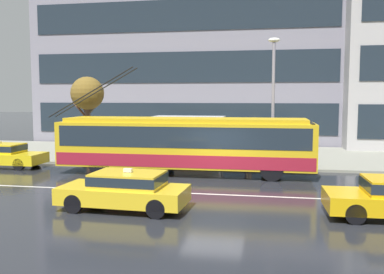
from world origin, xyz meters
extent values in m
plane|color=#23252B|center=(0.00, 0.00, 0.00)|extent=(160.00, 160.00, 0.00)
cube|color=gray|center=(0.00, 9.55, 0.07)|extent=(80.00, 10.00, 0.14)
cube|color=silver|center=(0.00, -1.20, 0.00)|extent=(72.00, 0.14, 0.01)
cube|color=gold|center=(-1.81, 2.95, 1.48)|extent=(12.36, 2.60, 2.13)
cube|color=gold|center=(-1.81, 2.95, 2.64)|extent=(11.61, 2.35, 0.20)
cube|color=#1E2833|center=(-1.81, 2.95, 1.90)|extent=(11.86, 2.63, 0.98)
cube|color=maroon|center=(-1.81, 2.95, 0.80)|extent=(12.23, 2.63, 0.60)
cube|color=#1E2833|center=(4.31, 2.99, 1.90)|extent=(0.14, 2.21, 1.06)
cube|color=black|center=(4.16, 2.99, 2.44)|extent=(0.17, 1.91, 0.28)
cylinder|color=black|center=(-6.52, 3.26, 3.98)|extent=(4.50, 0.09, 2.52)
cylinder|color=black|center=(-6.51, 2.56, 3.98)|extent=(4.50, 0.09, 2.52)
cylinder|color=black|center=(2.37, 4.08, 0.52)|extent=(1.04, 0.31, 1.04)
cylinder|color=black|center=(2.39, 1.87, 0.52)|extent=(1.04, 0.31, 1.04)
cylinder|color=black|center=(-5.77, 4.02, 0.52)|extent=(1.04, 0.31, 1.04)
cylinder|color=black|center=(-5.75, 1.81, 0.52)|extent=(1.04, 0.31, 1.04)
cylinder|color=black|center=(4.80, -4.30, 0.31)|extent=(0.62, 0.22, 0.62)
cylinder|color=black|center=(4.76, -2.66, 0.31)|extent=(0.62, 0.22, 0.62)
cube|color=yellow|center=(-11.89, 3.17, 0.51)|extent=(4.64, 1.84, 0.55)
cylinder|color=black|center=(-10.35, 3.90, 0.31)|extent=(0.62, 0.21, 0.62)
cylinder|color=black|center=(-10.39, 2.36, 0.31)|extent=(0.62, 0.21, 0.62)
cube|color=yellow|center=(-2.53, -3.92, 0.51)|extent=(4.33, 2.02, 0.55)
cube|color=yellow|center=(-2.36, -3.92, 1.02)|extent=(2.36, 1.67, 0.48)
cube|color=#1E2833|center=(-2.36, -3.92, 1.05)|extent=(2.41, 1.69, 0.31)
cube|color=silver|center=(-2.36, -3.92, 1.33)|extent=(0.29, 0.17, 0.12)
cylinder|color=black|center=(-3.96, -4.66, 0.31)|extent=(0.63, 0.23, 0.62)
cylinder|color=black|center=(-3.89, -3.04, 0.31)|extent=(0.63, 0.23, 0.62)
cylinder|color=black|center=(-1.17, -4.79, 0.31)|extent=(0.63, 0.23, 0.62)
cylinder|color=black|center=(-1.09, -3.17, 0.31)|extent=(0.63, 0.23, 0.62)
cylinder|color=gray|center=(-0.43, 6.04, 1.36)|extent=(0.08, 0.08, 2.44)
cylinder|color=gray|center=(-4.20, 6.04, 1.36)|extent=(0.08, 0.08, 2.44)
cylinder|color=gray|center=(-0.43, 7.40, 1.36)|extent=(0.08, 0.08, 2.44)
cylinder|color=gray|center=(-4.20, 7.40, 1.36)|extent=(0.08, 0.08, 2.44)
cube|color=#99ADB2|center=(-2.31, 7.40, 1.41)|extent=(3.58, 0.04, 1.95)
cube|color=#B2B2B7|center=(-2.31, 6.72, 2.62)|extent=(4.07, 1.67, 0.08)
cube|color=brown|center=(-2.31, 7.06, 0.59)|extent=(2.64, 0.36, 0.08)
cylinder|color=navy|center=(-3.08, 5.19, 0.55)|extent=(0.14, 0.14, 0.83)
cylinder|color=navy|center=(-2.93, 5.14, 0.55)|extent=(0.14, 0.14, 0.83)
cylinder|color=#2B3335|center=(-3.00, 5.17, 1.25)|extent=(0.45, 0.45, 0.57)
sphere|color=tan|center=(-3.00, 5.17, 1.65)|extent=(0.23, 0.23, 0.23)
cone|color=red|center=(-3.12, 5.20, 1.95)|extent=(1.21, 1.21, 0.27)
cylinder|color=#333333|center=(-3.12, 5.20, 1.44)|extent=(0.02, 0.02, 0.75)
cylinder|color=#21222E|center=(1.06, 6.80, 0.56)|extent=(0.14, 0.14, 0.84)
cylinder|color=#21222E|center=(0.98, 6.93, 0.56)|extent=(0.14, 0.14, 0.84)
cylinder|color=#302B29|center=(1.02, 6.87, 1.30)|extent=(0.50, 0.50, 0.64)
sphere|color=tan|center=(1.02, 6.87, 1.74)|extent=(0.23, 0.23, 0.23)
cone|color=gold|center=(0.96, 6.97, 2.03)|extent=(1.56, 1.56, 0.30)
cylinder|color=#333333|center=(0.96, 6.97, 1.48)|extent=(0.02, 0.02, 0.79)
cylinder|color=brown|center=(1.13, 5.63, 0.54)|extent=(0.14, 0.14, 0.79)
cylinder|color=brown|center=(1.28, 5.66, 0.54)|extent=(0.14, 0.14, 0.79)
cylinder|color=#222B2C|center=(1.21, 5.65, 1.21)|extent=(0.43, 0.43, 0.56)
sphere|color=tan|center=(1.21, 5.65, 1.60)|extent=(0.20, 0.20, 0.20)
cone|color=black|center=(1.09, 5.62, 1.88)|extent=(1.10, 1.10, 0.25)
cylinder|color=#333333|center=(1.09, 5.62, 1.39)|extent=(0.02, 0.02, 0.72)
cylinder|color=black|center=(-4.29, 5.96, 0.53)|extent=(0.14, 0.14, 0.78)
cylinder|color=black|center=(-4.38, 6.09, 0.53)|extent=(0.14, 0.14, 0.78)
cylinder|color=gray|center=(-4.33, 6.03, 1.24)|extent=(0.50, 0.50, 0.63)
sphere|color=#D4B57A|center=(-4.33, 6.03, 1.67)|extent=(0.23, 0.23, 0.23)
cone|color=#C72E67|center=(-4.27, 5.93, 1.96)|extent=(1.08, 1.08, 0.25)
cylinder|color=#333333|center=(-4.27, 5.93, 1.44)|extent=(0.02, 0.02, 0.79)
cylinder|color=gray|center=(2.42, 5.29, 3.35)|extent=(0.16, 0.16, 6.42)
ellipsoid|color=silver|center=(2.42, 5.29, 6.68)|extent=(0.60, 0.32, 0.24)
cylinder|color=brown|center=(-8.27, 6.18, 1.76)|extent=(0.30, 0.30, 3.24)
cylinder|color=brown|center=(-7.81, 6.24, 3.24)|extent=(1.03, 0.26, 1.12)
cylinder|color=brown|center=(-8.81, 6.44, 2.92)|extent=(1.22, 0.67, 1.02)
cylinder|color=brown|center=(-8.65, 6.72, 2.83)|extent=(0.92, 1.21, 0.75)
sphere|color=brown|center=(-8.27, 6.18, 3.98)|extent=(1.94, 1.94, 1.94)
cube|color=gray|center=(-4.51, 22.22, 9.71)|extent=(24.84, 15.03, 19.42)
cube|color=#1E2833|center=(-4.51, 14.67, 2.14)|extent=(23.35, 0.06, 2.33)
cube|color=#1E2833|center=(-4.51, 14.67, 6.02)|extent=(23.35, 0.06, 2.33)
cube|color=#1E2833|center=(-4.51, 14.67, 9.91)|extent=(23.35, 0.06, 2.33)
camera|label=1|loc=(2.24, -17.22, 3.76)|focal=39.65mm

